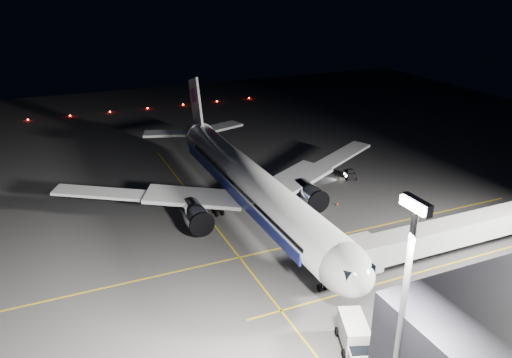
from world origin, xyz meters
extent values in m
plane|color=#4C4C4F|center=(0.00, 0.00, 0.00)|extent=(200.00, 200.00, 0.00)
cube|color=gold|center=(10.00, 0.00, 0.01)|extent=(0.25, 80.00, 0.01)
cube|color=gold|center=(0.00, -6.00, 0.01)|extent=(70.00, 0.25, 0.01)
cube|color=gold|center=(22.00, 10.00, 0.01)|extent=(0.25, 40.00, 0.01)
cylinder|color=silver|center=(0.00, 0.00, 5.30)|extent=(48.00, 5.60, 5.60)
ellipsoid|color=silver|center=(24.00, 0.00, 5.30)|extent=(8.96, 5.60, 5.60)
cube|color=black|center=(26.30, 0.00, 6.30)|extent=(2.20, 3.40, 0.90)
cone|color=silver|center=(-28.50, 0.00, 5.60)|extent=(9.00, 5.49, 5.49)
cube|color=navy|center=(-1.00, 2.78, 4.40)|extent=(42.24, 0.25, 1.50)
cube|color=navy|center=(-1.00, -2.78, 4.40)|extent=(42.24, 0.25, 1.50)
cube|color=silver|center=(-2.50, 8.00, 3.70)|extent=(11.36, 15.23, 1.53)
cube|color=silver|center=(-2.50, -8.00, 3.70)|extent=(11.36, 15.23, 1.53)
cube|color=silver|center=(-7.50, 20.50, 4.57)|extent=(8.57, 13.22, 1.31)
cube|color=silver|center=(-7.50, -20.50, 4.57)|extent=(8.57, 13.22, 1.31)
cube|color=silver|center=(-28.00, 5.20, 5.90)|extent=(6.20, 9.67, 0.45)
cube|color=silver|center=(-28.00, -5.20, 5.90)|extent=(6.20, 9.67, 0.45)
cube|color=white|center=(-26.20, 0.00, 11.50)|extent=(7.53, 0.40, 10.28)
cube|color=#CF46AA|center=(-27.00, 0.00, 12.90)|extent=(3.22, 0.55, 3.22)
cylinder|color=#B7B7BF|center=(1.20, 9.00, 2.55)|extent=(5.60, 3.40, 3.40)
cylinder|color=#B7B7BF|center=(1.20, -9.00, 2.55)|extent=(5.60, 3.40, 3.40)
cylinder|color=#9999A0|center=(20.50, 0.00, 1.25)|extent=(0.26, 0.26, 2.50)
cylinder|color=black|center=(20.50, 0.00, 0.45)|extent=(0.90, 0.70, 0.90)
cylinder|color=#9999A0|center=(-3.00, 4.30, 1.25)|extent=(0.26, 0.26, 2.50)
cylinder|color=#9999A0|center=(-3.00, -4.30, 1.25)|extent=(0.26, 0.26, 2.50)
cylinder|color=black|center=(-3.00, 4.30, 0.55)|extent=(1.10, 1.60, 1.10)
cylinder|color=black|center=(-3.00, -4.30, 0.55)|extent=(1.10, 1.60, 1.10)
cube|color=#B2B2B7|center=(22.00, 20.05, 4.60)|extent=(3.00, 33.90, 2.80)
cube|color=#B2B2B7|center=(22.00, 4.20, 4.60)|extent=(3.60, 3.20, 3.40)
cylinder|color=#9999A0|center=(22.00, 4.20, 1.55)|extent=(0.70, 0.70, 3.10)
cylinder|color=black|center=(22.00, 3.30, 0.35)|extent=(0.70, 0.30, 0.70)
cylinder|color=black|center=(22.00, 5.10, 0.35)|extent=(0.70, 0.30, 0.70)
cylinder|color=#59595E|center=(40.00, -6.00, 10.00)|extent=(0.44, 0.44, 20.00)
cube|color=#59595E|center=(40.00, -6.00, 20.30)|extent=(2.40, 0.50, 0.80)
cube|color=white|center=(40.00, -6.35, 20.30)|extent=(2.20, 0.15, 0.60)
sphere|color=#FF140A|center=(-72.00, -30.00, 0.22)|extent=(0.44, 0.44, 0.44)
sphere|color=#FF140A|center=(-72.00, -20.00, 0.22)|extent=(0.44, 0.44, 0.44)
sphere|color=#FF140A|center=(-72.00, -10.00, 0.22)|extent=(0.44, 0.44, 0.44)
sphere|color=#FF140A|center=(-72.00, 0.00, 0.22)|extent=(0.44, 0.44, 0.44)
sphere|color=#FF140A|center=(-72.00, 10.00, 0.22)|extent=(0.44, 0.44, 0.44)
sphere|color=#FF140A|center=(-72.00, 20.00, 0.22)|extent=(0.44, 0.44, 0.44)
sphere|color=#FF140A|center=(-72.00, 30.00, 0.22)|extent=(0.44, 0.44, 0.44)
cube|color=silver|center=(29.70, -2.09, 1.75)|extent=(5.03, 3.71, 2.49)
cube|color=silver|center=(32.25, -3.04, 1.08)|extent=(2.45, 2.65, 1.36)
cube|color=black|center=(32.25, -3.04, 1.64)|extent=(1.95, 2.28, 0.57)
cylinder|color=black|center=(31.60, -1.53, 0.45)|extent=(0.95, 0.58, 0.91)
cylinder|color=black|center=(30.77, -3.75, 0.45)|extent=(0.95, 0.58, 0.91)
cylinder|color=black|center=(28.64, -0.42, 0.45)|extent=(0.95, 0.58, 0.91)
cylinder|color=black|center=(27.80, -2.64, 0.45)|extent=(0.95, 0.58, 0.91)
cube|color=black|center=(-7.12, 22.00, 0.77)|extent=(2.77, 2.12, 1.13)
cube|color=black|center=(-7.12, 22.00, 1.49)|extent=(1.26, 1.26, 0.61)
sphere|color=#FFF2CC|center=(-7.82, 21.36, 0.77)|extent=(0.27, 0.27, 0.27)
sphere|color=#FFF2CC|center=(-6.83, 21.09, 0.77)|extent=(0.27, 0.27, 0.27)
cylinder|color=black|center=(-6.00, 22.60, 0.31)|extent=(0.65, 0.38, 0.61)
cylinder|color=black|center=(-6.45, 20.92, 0.31)|extent=(0.65, 0.38, 0.61)
cylinder|color=black|center=(-7.78, 23.08, 0.31)|extent=(0.65, 0.38, 0.61)
cylinder|color=black|center=(-8.23, 21.40, 0.31)|extent=(0.65, 0.38, 0.61)
cone|color=#E64909|center=(1.67, 4.00, 0.33)|extent=(0.44, 0.44, 0.66)
cone|color=#E64909|center=(-6.12, 5.84, 0.27)|extent=(0.36, 0.36, 0.54)
cone|color=#E64909|center=(1.48, 14.00, 0.26)|extent=(0.34, 0.34, 0.51)
camera|label=1|loc=(61.55, -26.26, 33.33)|focal=35.00mm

